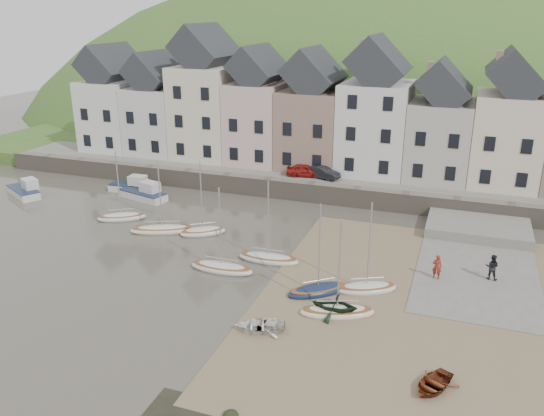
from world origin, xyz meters
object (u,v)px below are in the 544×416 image
at_px(rowboat_green, 335,305).
at_px(person_red, 437,267).
at_px(rowboat_white, 260,326).
at_px(car_left, 305,170).
at_px(sailboat_0, 122,217).
at_px(rowboat_red, 433,384).
at_px(person_dark, 492,267).
at_px(car_right, 322,172).

bearing_deg(rowboat_green, person_red, 139.51).
distance_m(rowboat_white, person_red, 13.34).
bearing_deg(rowboat_white, rowboat_green, 109.74).
xyz_separation_m(person_red, car_left, (-13.84, 15.36, 1.24)).
distance_m(sailboat_0, rowboat_red, 30.75).
relative_size(sailboat_0, car_left, 1.76).
bearing_deg(person_dark, car_right, -32.44).
bearing_deg(rowboat_green, car_right, -165.82).
relative_size(rowboat_white, rowboat_green, 1.07).
bearing_deg(car_right, person_dark, -115.66).
xyz_separation_m(rowboat_green, person_dark, (8.79, 8.00, 0.24)).
relative_size(person_red, car_right, 0.47).
distance_m(sailboat_0, person_red, 26.61).
relative_size(sailboat_0, rowboat_green, 2.36).
bearing_deg(person_dark, person_red, 28.18).
height_order(rowboat_red, car_left, car_left).
bearing_deg(rowboat_white, car_right, 166.63).
bearing_deg(rowboat_red, person_red, 118.68).
relative_size(rowboat_red, car_left, 0.73).
relative_size(person_dark, car_right, 0.49).
relative_size(rowboat_white, car_left, 0.80).
bearing_deg(rowboat_white, car_left, 170.53).
bearing_deg(sailboat_0, person_dark, -2.53).
distance_m(sailboat_0, rowboat_green, 23.13).
distance_m(rowboat_green, rowboat_red, 7.85).
relative_size(sailboat_0, person_dark, 3.57).
distance_m(rowboat_white, car_left, 25.81).
bearing_deg(rowboat_green, sailboat_0, -116.48).
height_order(sailboat_0, rowboat_green, sailboat_0).
bearing_deg(rowboat_white, person_dark, 111.23).
bearing_deg(person_red, car_left, -50.27).
distance_m(rowboat_red, car_right, 30.14).
relative_size(person_dark, car_left, 0.49).
relative_size(sailboat_0, person_red, 3.71).
height_order(rowboat_red, person_dark, person_dark).
bearing_deg(rowboat_green, rowboat_white, -52.45).
xyz_separation_m(sailboat_0, car_left, (12.65, 12.91, 1.95)).
relative_size(rowboat_white, person_red, 1.68).
relative_size(rowboat_green, rowboat_red, 1.02).
height_order(rowboat_white, rowboat_red, rowboat_white).
relative_size(rowboat_white, car_right, 0.79).
xyz_separation_m(sailboat_0, rowboat_green, (21.16, -9.33, 0.50)).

